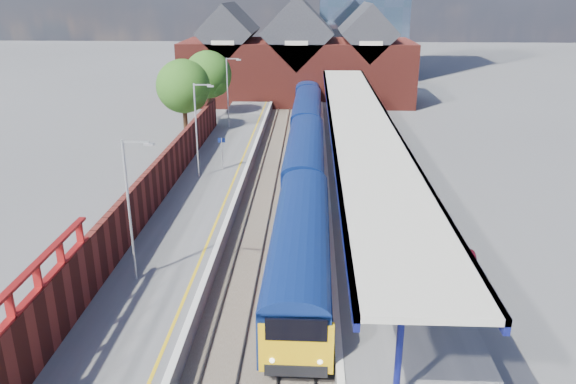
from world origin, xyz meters
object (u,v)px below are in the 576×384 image
lamp_post_d (229,88)px  parked_car_dark (392,180)px  lamp_post_c (198,125)px  parked_car_red (437,250)px  parked_car_silver (403,250)px  platform_sign (222,148)px  parked_car_blue (380,156)px  train (306,130)px  lamp_post_b (131,203)px

lamp_post_d → parked_car_dark: (14.08, -18.12, -3.39)m
lamp_post_c → parked_car_red: lamp_post_c is taller
parked_car_silver → platform_sign: bearing=59.2°
parked_car_red → lamp_post_c: bearing=62.5°
parked_car_blue → platform_sign: bearing=121.4°
parked_car_blue → lamp_post_c: bearing=128.3°
train → platform_sign: bearing=-127.5°
parked_car_red → parked_car_blue: (-0.91, 17.76, -0.11)m
lamp_post_d → parked_car_dark: bearing=-52.1°
lamp_post_c → parked_car_silver: size_ratio=1.89×
parked_car_blue → lamp_post_d: bearing=71.4°
platform_sign → parked_car_blue: 12.82m
lamp_post_c → platform_sign: (1.36, 2.00, -2.30)m
train → lamp_post_b: size_ratio=9.42×
platform_sign → parked_car_silver: bearing=-52.7°
lamp_post_b → parked_car_dark: bearing=44.6°
platform_sign → parked_car_dark: size_ratio=0.61×
parked_car_red → parked_car_blue: 17.78m
lamp_post_b → parked_car_silver: bearing=10.8°
lamp_post_d → platform_sign: 14.25m
parked_car_blue → train: bearing=65.8°
train → parked_car_red: 25.06m
train → lamp_post_b: lamp_post_b is taller
lamp_post_d → lamp_post_c: bearing=-90.0°
lamp_post_c → parked_car_blue: 14.95m
train → platform_sign: platform_sign is taller
parked_car_dark → lamp_post_c: bearing=86.9°
lamp_post_c → platform_sign: 3.34m
lamp_post_c → lamp_post_d: same height
platform_sign → parked_car_dark: 13.41m
parked_car_silver → parked_car_red: bearing=-72.5°
lamp_post_b → platform_sign: size_ratio=2.80×
lamp_post_c → parked_car_silver: 19.15m
platform_sign → lamp_post_c: bearing=-124.3°
train → parked_car_red: (7.01, -24.06, -0.44)m
train → parked_car_dark: bearing=-63.6°
parked_car_silver → lamp_post_d: bearing=46.0°
lamp_post_b → parked_car_silver: 13.83m
platform_sign → lamp_post_b: bearing=-94.3°
parked_car_red → parked_car_dark: (-0.78, 11.49, -0.08)m
parked_car_red → parked_car_silver: (-1.69, 0.13, -0.07)m
lamp_post_b → lamp_post_c: 16.00m
parked_car_dark → parked_car_silver: bearing=-179.1°
train → parked_car_dark: 14.03m
lamp_post_b → lamp_post_d: bearing=90.0°
lamp_post_b → parked_car_silver: lamp_post_b is taller
lamp_post_b → platform_sign: lamp_post_b is taller
train → lamp_post_b: (-7.86, -26.45, 2.87)m
train → parked_car_blue: (6.09, -6.30, -0.55)m
train → lamp_post_c: 13.38m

